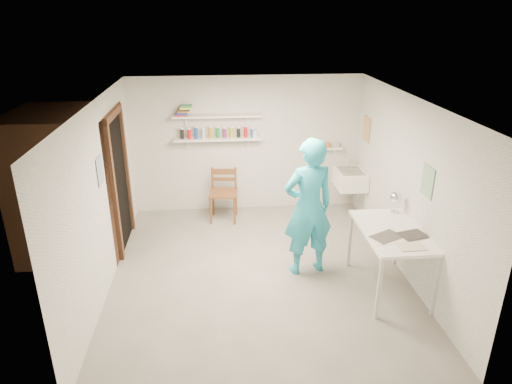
{
  "coord_description": "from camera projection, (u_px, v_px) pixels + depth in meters",
  "views": [
    {
      "loc": [
        -0.54,
        -5.47,
        3.45
      ],
      "look_at": [
        0.0,
        0.4,
        1.05
      ],
      "focal_mm": 32.0,
      "sensor_mm": 36.0,
      "label": 1
    }
  ],
  "objects": [
    {
      "name": "book_stack",
      "position": [
        184.0,
        111.0,
        7.57
      ],
      "size": [
        0.28,
        0.14,
        0.17
      ],
      "color": "red",
      "rests_on": "shelf_upper"
    },
    {
      "name": "belfast_sink",
      "position": [
        350.0,
        179.0,
        7.84
      ],
      "size": [
        0.48,
        0.6,
        0.3
      ],
      "primitive_type": "cube",
      "color": "white",
      "rests_on": "wall_right"
    },
    {
      "name": "doorway_recess",
      "position": [
        120.0,
        183.0,
        6.82
      ],
      "size": [
        0.02,
        0.9,
        2.0
      ],
      "primitive_type": "cube",
      "color": "black",
      "rests_on": "wall_left"
    },
    {
      "name": "ledge_pots",
      "position": [
        323.0,
        145.0,
        8.06
      ],
      "size": [
        0.48,
        0.07,
        0.09
      ],
      "color": "silver",
      "rests_on": "ledge_shelf"
    },
    {
      "name": "spray_cans",
      "position": [
        218.0,
        133.0,
        7.77
      ],
      "size": [
        1.34,
        0.06,
        0.17
      ],
      "color": "black",
      "rests_on": "shelf_lower"
    },
    {
      "name": "work_table",
      "position": [
        389.0,
        260.0,
        5.87
      ],
      "size": [
        0.77,
        1.28,
        0.86
      ],
      "primitive_type": "cube",
      "color": "white",
      "rests_on": "ground"
    },
    {
      "name": "door_jamb_far",
      "position": [
        127.0,
        172.0,
        7.28
      ],
      "size": [
        0.06,
        0.1,
        2.0
      ],
      "primitive_type": "cube",
      "color": "brown",
      "rests_on": "ground"
    },
    {
      "name": "door_jamb_near",
      "position": [
        115.0,
        196.0,
        6.36
      ],
      "size": [
        0.06,
        0.1,
        2.0
      ],
      "primitive_type": "cube",
      "color": "brown",
      "rests_on": "ground"
    },
    {
      "name": "wall_back",
      "position": [
        246.0,
        145.0,
        8.03
      ],
      "size": [
        4.0,
        0.02,
        2.4
      ],
      "primitive_type": "cube",
      "color": "silver",
      "rests_on": "ground"
    },
    {
      "name": "ledge_shelf",
      "position": [
        323.0,
        148.0,
        8.09
      ],
      "size": [
        0.7,
        0.14,
        0.03
      ],
      "primitive_type": "cube",
      "color": "white",
      "rests_on": "wall_back"
    },
    {
      "name": "wooden_chair",
      "position": [
        223.0,
        193.0,
        7.8
      ],
      "size": [
        0.51,
        0.49,
        0.99
      ],
      "primitive_type": "cube",
      "rotation": [
        0.0,
        0.0,
        -0.12
      ],
      "color": "brown",
      "rests_on": "ground"
    },
    {
      "name": "shelf_upper",
      "position": [
        217.0,
        116.0,
        7.66
      ],
      "size": [
        1.5,
        0.22,
        0.03
      ],
      "primitive_type": "cube",
      "color": "white",
      "rests_on": "wall_back"
    },
    {
      "name": "door_lintel",
      "position": [
        113.0,
        114.0,
        6.42
      ],
      "size": [
        0.06,
        1.05,
        0.1
      ],
      "primitive_type": "cube",
      "color": "brown",
      "rests_on": "wall_left"
    },
    {
      "name": "poster_left",
      "position": [
        100.0,
        171.0,
        5.69
      ],
      "size": [
        0.01,
        0.28,
        0.36
      ],
      "primitive_type": "cube",
      "color": "#334C7F",
      "rests_on": "wall_left"
    },
    {
      "name": "desk_lamp",
      "position": [
        396.0,
        197.0,
        6.12
      ],
      "size": [
        0.16,
        0.16,
        0.16
      ],
      "primitive_type": "sphere",
      "color": "silver",
      "rests_on": "work_table"
    },
    {
      "name": "man",
      "position": [
        308.0,
        208.0,
        6.08
      ],
      "size": [
        0.79,
        0.6,
        1.93
      ],
      "primitive_type": "imported",
      "rotation": [
        0.0,
        0.0,
        3.36
      ],
      "color": "#28ADC8",
      "rests_on": "ground"
    },
    {
      "name": "wall_front",
      "position": [
        285.0,
        293.0,
        3.86
      ],
      "size": [
        4.0,
        0.02,
        2.4
      ],
      "primitive_type": "cube",
      "color": "silver",
      "rests_on": "ground"
    },
    {
      "name": "corridor_box",
      "position": [
        70.0,
        182.0,
        6.74
      ],
      "size": [
        1.4,
        1.5,
        2.1
      ],
      "primitive_type": "cube",
      "color": "brown",
      "rests_on": "ground"
    },
    {
      "name": "shelf_lower",
      "position": [
        218.0,
        139.0,
        7.81
      ],
      "size": [
        1.5,
        0.22,
        0.03
      ],
      "primitive_type": "cube",
      "color": "white",
      "rests_on": "wall_back"
    },
    {
      "name": "wall_right",
      "position": [
        408.0,
        188.0,
        6.11
      ],
      "size": [
        0.02,
        4.5,
        2.4
      ],
      "primitive_type": "cube",
      "color": "silver",
      "rests_on": "ground"
    },
    {
      "name": "papers",
      "position": [
        393.0,
        229.0,
        5.71
      ],
      "size": [
        0.3,
        0.22,
        0.02
      ],
      "color": "silver",
      "rests_on": "work_table"
    },
    {
      "name": "ceiling",
      "position": [
        259.0,
        100.0,
        5.48
      ],
      "size": [
        4.0,
        4.5,
        0.02
      ],
      "primitive_type": "cube",
      "color": "silver",
      "rests_on": "wall_back"
    },
    {
      "name": "floor",
      "position": [
        259.0,
        273.0,
        6.4
      ],
      "size": [
        4.0,
        4.5,
        0.02
      ],
      "primitive_type": "cube",
      "color": "slate",
      "rests_on": "ground"
    },
    {
      "name": "wall_left",
      "position": [
        101.0,
        198.0,
        5.77
      ],
      "size": [
        0.02,
        4.5,
        2.4
      ],
      "primitive_type": "cube",
      "color": "silver",
      "rests_on": "ground"
    },
    {
      "name": "poster_right_b",
      "position": [
        427.0,
        181.0,
        5.49
      ],
      "size": [
        0.01,
        0.3,
        0.38
      ],
      "primitive_type": "cube",
      "color": "#3F724C",
      "rests_on": "wall_right"
    },
    {
      "name": "poster_right_a",
      "position": [
        366.0,
        129.0,
        7.64
      ],
      "size": [
        0.01,
        0.34,
        0.42
      ],
      "primitive_type": "cube",
      "color": "#995933",
      "rests_on": "wall_right"
    },
    {
      "name": "wall_clock",
      "position": [
        310.0,
        179.0,
        6.16
      ],
      "size": [
        0.35,
        0.11,
        0.35
      ],
      "primitive_type": "cylinder",
      "rotation": [
        1.57,
        0.0,
        0.21
      ],
      "color": "beige",
      "rests_on": "man"
    }
  ]
}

